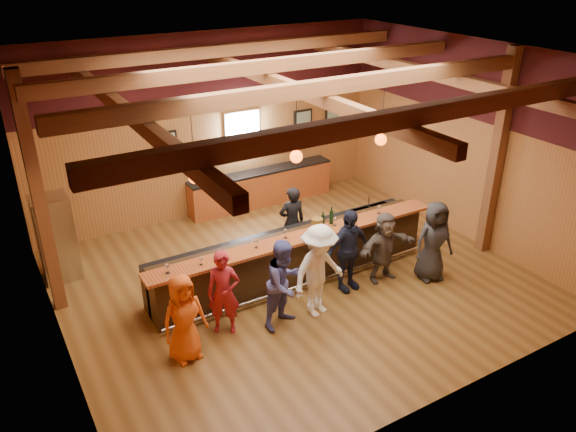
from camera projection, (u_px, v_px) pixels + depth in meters
The scene contains 27 objects.
room at pixel (295, 129), 10.23m from camera, with size 9.04×9.00×4.52m.
bar_counter at pixel (292, 255), 11.48m from camera, with size 6.30×1.07×1.11m.
back_bar_cabinet at pixel (262, 187), 14.81m from camera, with size 4.00×0.52×0.95m.
window at pixel (242, 130), 14.12m from camera, with size 0.95×0.09×0.95m.
framed_pictures at pixel (272, 123), 14.49m from camera, with size 5.35×0.05×0.45m.
wine_shelves at pixel (244, 147), 14.26m from camera, with size 3.00×0.18×0.30m.
pendant_lights at pixel (296, 156), 10.41m from camera, with size 4.24×0.24×1.37m.
stainless_fridge at pixel (56, 238), 11.34m from camera, with size 0.70×0.70×1.80m, color silver.
customer_orange at pixel (184, 318), 9.09m from camera, with size 0.77×0.50×1.57m, color #E75715.
customer_redvest at pixel (224, 293), 9.74m from camera, with size 0.58×0.38×1.59m, color maroon.
customer_denim at pixel (285, 284), 9.91m from camera, with size 0.82×0.64×1.69m, color #5256A4.
customer_white at pixel (319, 271), 10.16m from camera, with size 1.18×0.68×1.83m, color white.
customer_navy at pixel (348, 251), 10.95m from camera, with size 1.01×0.42×1.73m, color #1A1F35.
customer_brown at pixel (384, 247), 11.33m from camera, with size 1.39×0.44×1.50m, color #594E47.
customer_dark at pixel (434, 241), 11.32m from camera, with size 0.83×0.54×1.70m, color #262629.
bartender at pixel (292, 222), 12.17m from camera, with size 0.60×0.39×1.64m, color black.
ice_bucket at pixel (317, 224), 11.16m from camera, with size 0.23×0.23×0.25m, color brown.
bottle_a at pixel (323, 220), 11.31m from camera, with size 0.07×0.07×0.32m.
bottle_b at pixel (331, 217), 11.40m from camera, with size 0.08×0.08×0.37m.
glass_a at pixel (167, 266), 9.66m from camera, with size 0.09×0.09×0.19m.
glass_b at pixel (201, 259), 9.94m from camera, with size 0.07×0.07×0.16m.
glass_c at pixel (222, 253), 10.10m from camera, with size 0.08×0.08×0.18m.
glass_d at pixel (256, 241), 10.49m from camera, with size 0.08×0.08×0.19m.
glass_e at pixel (286, 232), 10.84m from camera, with size 0.09×0.09×0.19m.
glass_f at pixel (335, 220), 11.32m from camera, with size 0.08×0.08×0.19m.
glass_g at pixel (346, 216), 11.52m from camera, with size 0.07×0.07×0.16m.
glass_h at pixel (379, 207), 11.83m from camera, with size 0.09×0.09×0.20m.
Camera 1 is at (-5.12, -8.42, 6.23)m, focal length 35.00 mm.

